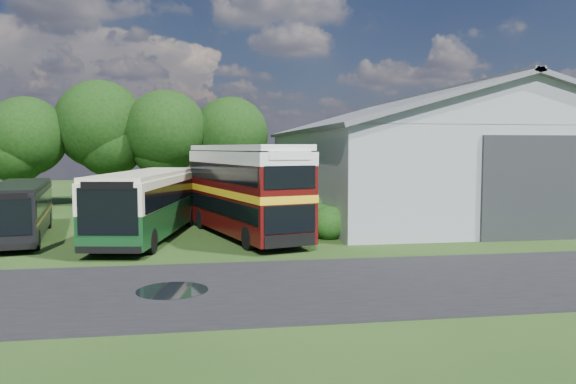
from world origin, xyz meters
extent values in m
plane|color=black|center=(0.00, 0.00, 0.00)|extent=(120.00, 120.00, 0.00)
cube|color=black|center=(3.00, -3.00, 0.00)|extent=(60.00, 8.00, 0.02)
cylinder|color=black|center=(-1.50, -3.00, 0.00)|extent=(2.20, 2.20, 0.01)
cube|color=gray|center=(15.00, 16.00, 2.75)|extent=(18.00, 24.00, 5.50)
cube|color=#2D3033|center=(15.00, 3.92, 2.50)|extent=(5.20, 0.18, 5.00)
cylinder|color=black|center=(-13.00, 23.50, 1.53)|extent=(0.56, 0.56, 3.06)
sphere|color=black|center=(-13.00, 23.50, 5.27)|extent=(5.78, 5.78, 5.78)
cylinder|color=black|center=(-8.00, 24.80, 1.80)|extent=(0.56, 0.56, 3.60)
sphere|color=black|center=(-8.00, 24.80, 6.20)|extent=(6.80, 6.80, 6.80)
cylinder|color=black|center=(-3.00, 23.80, 1.66)|extent=(0.56, 0.56, 3.31)
sphere|color=black|center=(-3.00, 23.80, 5.70)|extent=(6.26, 6.26, 6.26)
cylinder|color=black|center=(2.00, 24.60, 1.58)|extent=(0.56, 0.56, 3.17)
sphere|color=black|center=(2.00, 24.60, 5.46)|extent=(5.98, 5.98, 5.98)
sphere|color=#194714|center=(5.60, 6.00, 0.00)|extent=(1.70, 1.70, 1.70)
sphere|color=#194714|center=(5.60, 8.00, 0.00)|extent=(1.60, 1.60, 1.60)
sphere|color=#194714|center=(5.60, 10.00, 0.00)|extent=(1.80, 1.80, 1.80)
cube|color=#0F3718|center=(-3.05, 7.63, 1.79)|extent=(4.80, 12.10, 2.93)
cube|color=#3F0909|center=(1.62, 7.32, 2.43)|extent=(5.49, 10.91, 4.23)
cube|color=black|center=(-9.14, 8.28, 1.48)|extent=(3.93, 10.05, 2.44)
camera|label=1|loc=(-0.71, -20.32, 4.40)|focal=35.00mm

